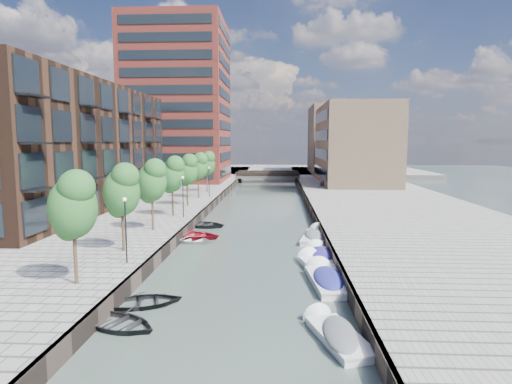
# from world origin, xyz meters

# --- Properties ---
(water) EXTENTS (300.00, 300.00, 0.00)m
(water) POSITION_xyz_m (0.00, 40.00, 0.00)
(water) COLOR #38473F
(water) RESTS_ON ground
(quay_left) EXTENTS (60.00, 140.00, 1.00)m
(quay_left) POSITION_xyz_m (-36.00, 40.00, 0.50)
(quay_left) COLOR gray
(quay_left) RESTS_ON ground
(quay_right) EXTENTS (20.00, 140.00, 1.00)m
(quay_right) POSITION_xyz_m (16.00, 40.00, 0.50)
(quay_right) COLOR gray
(quay_right) RESTS_ON ground
(quay_wall_left) EXTENTS (0.25, 140.00, 1.00)m
(quay_wall_left) POSITION_xyz_m (-6.10, 40.00, 0.50)
(quay_wall_left) COLOR #332823
(quay_wall_left) RESTS_ON ground
(quay_wall_right) EXTENTS (0.25, 140.00, 1.00)m
(quay_wall_right) POSITION_xyz_m (6.10, 40.00, 0.50)
(quay_wall_right) COLOR #332823
(quay_wall_right) RESTS_ON ground
(far_closure) EXTENTS (80.00, 40.00, 1.00)m
(far_closure) POSITION_xyz_m (0.00, 100.00, 0.50)
(far_closure) COLOR gray
(far_closure) RESTS_ON ground
(apartment_block) EXTENTS (8.00, 38.00, 14.00)m
(apartment_block) POSITION_xyz_m (-20.00, 30.00, 8.00)
(apartment_block) COLOR black
(apartment_block) RESTS_ON quay_left
(tower) EXTENTS (18.00, 18.00, 30.00)m
(tower) POSITION_xyz_m (-17.00, 65.00, 16.00)
(tower) COLOR #97362C
(tower) RESTS_ON quay_left
(tan_block_near) EXTENTS (12.00, 25.00, 14.00)m
(tan_block_near) POSITION_xyz_m (16.00, 62.00, 8.00)
(tan_block_near) COLOR tan
(tan_block_near) RESTS_ON quay_right
(tan_block_far) EXTENTS (12.00, 20.00, 16.00)m
(tan_block_far) POSITION_xyz_m (16.00, 88.00, 9.00)
(tan_block_far) COLOR tan
(tan_block_far) RESTS_ON quay_right
(bridge) EXTENTS (13.00, 6.00, 1.30)m
(bridge) POSITION_xyz_m (0.00, 72.00, 1.39)
(bridge) COLOR gray
(bridge) RESTS_ON ground
(tree_0) EXTENTS (2.50, 2.50, 5.95)m
(tree_0) POSITION_xyz_m (-8.50, 4.00, 5.31)
(tree_0) COLOR #382619
(tree_0) RESTS_ON quay_left
(tree_1) EXTENTS (2.50, 2.50, 5.95)m
(tree_1) POSITION_xyz_m (-8.50, 11.00, 5.31)
(tree_1) COLOR #382619
(tree_1) RESTS_ON quay_left
(tree_2) EXTENTS (2.50, 2.50, 5.95)m
(tree_2) POSITION_xyz_m (-8.50, 18.00, 5.31)
(tree_2) COLOR #382619
(tree_2) RESTS_ON quay_left
(tree_3) EXTENTS (2.50, 2.50, 5.95)m
(tree_3) POSITION_xyz_m (-8.50, 25.00, 5.31)
(tree_3) COLOR #382619
(tree_3) RESTS_ON quay_left
(tree_4) EXTENTS (2.50, 2.50, 5.95)m
(tree_4) POSITION_xyz_m (-8.50, 32.00, 5.31)
(tree_4) COLOR #382619
(tree_4) RESTS_ON quay_left
(tree_5) EXTENTS (2.50, 2.50, 5.95)m
(tree_5) POSITION_xyz_m (-8.50, 39.00, 5.31)
(tree_5) COLOR #382619
(tree_5) RESTS_ON quay_left
(tree_6) EXTENTS (2.50, 2.50, 5.95)m
(tree_6) POSITION_xyz_m (-8.50, 46.00, 5.31)
(tree_6) COLOR #382619
(tree_6) RESTS_ON quay_left
(lamp_0) EXTENTS (0.24, 0.24, 4.12)m
(lamp_0) POSITION_xyz_m (-7.20, 8.00, 3.51)
(lamp_0) COLOR black
(lamp_0) RESTS_ON quay_left
(lamp_1) EXTENTS (0.24, 0.24, 4.12)m
(lamp_1) POSITION_xyz_m (-7.20, 24.00, 3.51)
(lamp_1) COLOR black
(lamp_1) RESTS_ON quay_left
(lamp_2) EXTENTS (0.24, 0.24, 4.12)m
(lamp_2) POSITION_xyz_m (-7.20, 40.00, 3.51)
(lamp_2) COLOR black
(lamp_2) RESTS_ON quay_left
(sloop_0) EXTENTS (4.86, 4.28, 0.84)m
(sloop_0) POSITION_xyz_m (-5.12, 1.00, 0.00)
(sloop_0) COLOR black
(sloop_0) RESTS_ON ground
(sloop_1) EXTENTS (4.70, 3.97, 0.83)m
(sloop_1) POSITION_xyz_m (-4.76, 3.67, 0.00)
(sloop_1) COLOR black
(sloop_1) RESTS_ON ground
(sloop_2) EXTENTS (5.59, 4.45, 1.04)m
(sloop_2) POSITION_xyz_m (-5.33, 19.21, 0.00)
(sloop_2) COLOR #A61225
(sloop_2) RESTS_ON ground
(sloop_3) EXTENTS (4.97, 4.33, 0.86)m
(sloop_3) POSITION_xyz_m (-5.22, 17.75, 0.00)
(sloop_3) COLOR silver
(sloop_3) RESTS_ON ground
(sloop_4) EXTENTS (5.42, 4.39, 0.99)m
(sloop_4) POSITION_xyz_m (-5.40, 24.28, 0.00)
(sloop_4) COLOR #242326
(sloop_4) RESTS_ON ground
(motorboat_0) EXTENTS (2.48, 5.68, 1.84)m
(motorboat_0) POSITION_xyz_m (5.17, 7.74, 0.22)
(motorboat_0) COLOR white
(motorboat_0) RESTS_ON ground
(motorboat_1) EXTENTS (2.82, 4.77, 1.50)m
(motorboat_1) POSITION_xyz_m (4.75, 0.41, 0.18)
(motorboat_1) COLOR white
(motorboat_1) RESTS_ON ground
(motorboat_2) EXTENTS (2.94, 5.44, 1.72)m
(motorboat_2) POSITION_xyz_m (4.91, 10.74, 0.10)
(motorboat_2) COLOR white
(motorboat_2) RESTS_ON ground
(motorboat_3) EXTENTS (2.09, 4.99, 1.62)m
(motorboat_3) POSITION_xyz_m (5.36, 13.45, 0.20)
(motorboat_3) COLOR white
(motorboat_3) RESTS_ON ground
(motorboat_4) EXTENTS (2.92, 5.79, 1.84)m
(motorboat_4) POSITION_xyz_m (5.50, 19.44, 0.22)
(motorboat_4) COLOR white
(motorboat_4) RESTS_ON ground
(car) EXTENTS (3.15, 4.47, 1.41)m
(car) POSITION_xyz_m (10.71, 56.45, 1.71)
(car) COLOR gray
(car) RESTS_ON quay_right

